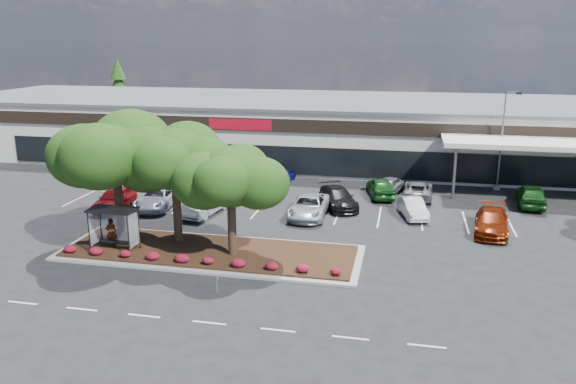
% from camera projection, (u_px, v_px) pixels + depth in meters
% --- Properties ---
extents(ground, '(160.00, 160.00, 0.00)m').
position_uv_depth(ground, '(221.00, 285.00, 29.36)').
color(ground, black).
rests_on(ground, ground).
extents(retail_store, '(80.40, 25.20, 6.25)m').
position_uv_depth(retail_store, '(321.00, 128.00, 60.51)').
color(retail_store, white).
rests_on(retail_store, ground).
extents(landscape_island, '(18.00, 6.00, 0.26)m').
position_uv_depth(landscape_island, '(210.00, 252.00, 33.50)').
color(landscape_island, '#989893').
rests_on(landscape_island, ground).
extents(lane_markings, '(33.12, 20.06, 0.01)m').
position_uv_depth(lane_markings, '(267.00, 223.00, 39.22)').
color(lane_markings, silver).
rests_on(lane_markings, ground).
extents(shrub_row, '(17.00, 0.80, 0.50)m').
position_uv_depth(shrub_row, '(197.00, 259.00, 31.42)').
color(shrub_row, maroon).
rests_on(shrub_row, landscape_island).
extents(bus_shelter, '(2.75, 1.55, 2.59)m').
position_uv_depth(bus_shelter, '(114.00, 217.00, 33.04)').
color(bus_shelter, black).
rests_on(bus_shelter, landscape_island).
extents(island_tree_west, '(7.20, 7.20, 7.89)m').
position_uv_depth(island_tree_west, '(117.00, 179.00, 34.10)').
color(island_tree_west, '#17330F').
rests_on(island_tree_west, landscape_island).
extents(island_tree_mid, '(6.60, 6.60, 7.32)m').
position_uv_depth(island_tree_mid, '(176.00, 184.00, 34.14)').
color(island_tree_mid, '#17330F').
rests_on(island_tree_mid, landscape_island).
extents(island_tree_east, '(5.80, 5.80, 6.50)m').
position_uv_depth(island_tree_east, '(231.00, 201.00, 32.03)').
color(island_tree_east, '#17330F').
rests_on(island_tree_east, landscape_island).
extents(conifer_north_west, '(4.40, 4.40, 10.00)m').
position_uv_depth(conifer_north_west, '(119.00, 94.00, 77.45)').
color(conifer_north_west, '#17330F').
rests_on(conifer_north_west, ground).
extents(person_waiting, '(0.77, 0.65, 1.79)m').
position_uv_depth(person_waiting, '(111.00, 233.00, 33.79)').
color(person_waiting, '#594C47').
rests_on(person_waiting, landscape_island).
extents(light_pole, '(1.39, 0.84, 8.39)m').
position_uv_depth(light_pole, '(502.00, 147.00, 46.90)').
color(light_pole, '#989893').
rests_on(light_pole, ground).
extents(survey_stake, '(0.07, 0.14, 0.90)m').
position_uv_depth(survey_stake, '(217.00, 283.00, 28.23)').
color(survey_stake, '#9C7651').
rests_on(survey_stake, ground).
extents(car_0, '(2.32, 4.78, 1.57)m').
position_uv_depth(car_0, '(117.00, 193.00, 43.80)').
color(car_0, '#ABAEB7').
rests_on(car_0, ground).
extents(car_1, '(2.01, 4.73, 1.59)m').
position_uv_depth(car_1, '(114.00, 199.00, 42.26)').
color(car_1, maroon).
rests_on(car_1, ground).
extents(car_2, '(2.92, 5.49, 1.47)m').
position_uv_depth(car_2, '(157.00, 198.00, 42.60)').
color(car_2, '#B5B8C2').
rests_on(car_2, ground).
extents(car_3, '(2.47, 5.14, 1.62)m').
position_uv_depth(car_3, '(205.00, 203.00, 41.00)').
color(car_3, '#9CA0A8').
rests_on(car_3, ground).
extents(car_4, '(2.55, 5.52, 1.53)m').
position_uv_depth(car_4, '(309.00, 206.00, 40.45)').
color(car_4, '#A4ABAF').
rests_on(car_4, ground).
extents(car_5, '(4.00, 5.56, 1.50)m').
position_uv_depth(car_5, '(338.00, 198.00, 42.68)').
color(car_5, black).
rests_on(car_5, ground).
extents(car_6, '(2.43, 4.32, 1.35)m').
position_uv_depth(car_6, '(413.00, 208.00, 40.41)').
color(car_6, white).
rests_on(car_6, ground).
extents(car_8, '(2.78, 5.44, 1.51)m').
position_uv_depth(car_8, '(492.00, 222.00, 37.06)').
color(car_8, '#6D1D06').
rests_on(car_8, ground).
extents(car_9, '(3.15, 4.82, 1.52)m').
position_uv_depth(car_9, '(153.00, 169.00, 51.97)').
color(car_9, black).
rests_on(car_9, ground).
extents(car_10, '(2.43, 4.86, 1.53)m').
position_uv_depth(car_10, '(211.00, 180.00, 47.94)').
color(car_10, maroon).
rests_on(car_10, ground).
extents(car_11, '(2.56, 5.47, 1.51)m').
position_uv_depth(car_11, '(233.00, 175.00, 49.72)').
color(car_11, '#195125').
rests_on(car_11, ground).
extents(car_12, '(2.14, 4.67, 1.33)m').
position_uv_depth(car_12, '(281.00, 176.00, 50.00)').
color(car_12, navy).
rests_on(car_12, ground).
extents(car_13, '(2.84, 5.03, 1.61)m').
position_uv_depth(car_13, '(381.00, 187.00, 45.54)').
color(car_13, '#164D18').
rests_on(car_13, ground).
extents(car_14, '(2.98, 4.41, 1.39)m').
position_uv_depth(car_14, '(391.00, 184.00, 46.86)').
color(car_14, '#595961').
rests_on(car_14, ground).
extents(car_15, '(2.45, 4.97, 1.36)m').
position_uv_depth(car_15, '(418.00, 190.00, 45.23)').
color(car_15, slate).
rests_on(car_15, ground).
extents(car_17, '(2.48, 5.15, 1.70)m').
position_uv_depth(car_17, '(531.00, 195.00, 43.02)').
color(car_17, '#144415').
rests_on(car_17, ground).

